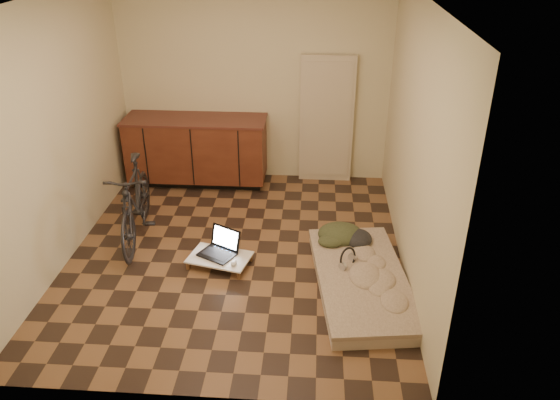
# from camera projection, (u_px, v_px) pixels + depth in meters

# --- Properties ---
(room_shell) EXTENTS (3.50, 4.00, 2.60)m
(room_shell) POSITION_uv_depth(u_px,v_px,m) (232.00, 140.00, 5.29)
(room_shell) COLOR brown
(room_shell) RESTS_ON ground
(cabinets) EXTENTS (1.84, 0.62, 0.91)m
(cabinets) POSITION_uv_depth(u_px,v_px,m) (197.00, 150.00, 7.23)
(cabinets) COLOR black
(cabinets) RESTS_ON ground
(appliance_panel) EXTENTS (0.70, 0.10, 1.70)m
(appliance_panel) POSITION_uv_depth(u_px,v_px,m) (327.00, 120.00, 7.16)
(appliance_panel) COLOR beige
(appliance_panel) RESTS_ON ground
(bicycle) EXTENTS (0.64, 1.59, 1.00)m
(bicycle) POSITION_uv_depth(u_px,v_px,m) (135.00, 198.00, 5.93)
(bicycle) COLOR black
(bicycle) RESTS_ON ground
(futon) EXTENTS (1.06, 1.84, 0.15)m
(futon) POSITION_uv_depth(u_px,v_px,m) (361.00, 281.00, 5.31)
(futon) COLOR #C3B19C
(futon) RESTS_ON ground
(clothing_pile) EXTENTS (0.56, 0.49, 0.20)m
(clothing_pile) POSITION_uv_depth(u_px,v_px,m) (345.00, 230.00, 5.81)
(clothing_pile) COLOR #303720
(clothing_pile) RESTS_ON futon
(headphones) EXTENTS (0.34, 0.34, 0.17)m
(headphones) POSITION_uv_depth(u_px,v_px,m) (348.00, 257.00, 5.39)
(headphones) COLOR black
(headphones) RESTS_ON futon
(lap_desk) EXTENTS (0.70, 0.54, 0.10)m
(lap_desk) POSITION_uv_depth(u_px,v_px,m) (220.00, 258.00, 5.64)
(lap_desk) COLOR brown
(lap_desk) RESTS_ON ground
(laptop) EXTENTS (0.47, 0.45, 0.25)m
(laptop) POSITION_uv_depth(u_px,v_px,m) (220.00, 249.00, 5.67)
(laptop) COLOR black
(laptop) RESTS_ON lap_desk
(mouse) EXTENTS (0.07, 0.11, 0.04)m
(mouse) POSITION_uv_depth(u_px,v_px,m) (234.00, 263.00, 5.50)
(mouse) COLOR silver
(mouse) RESTS_ON lap_desk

